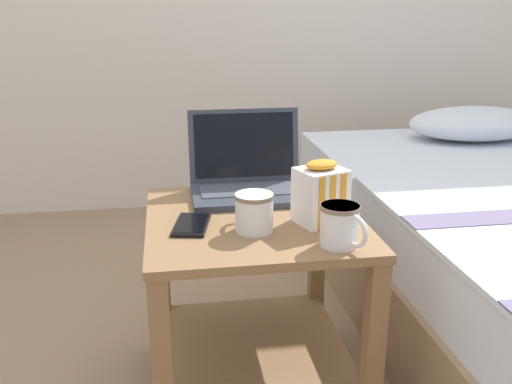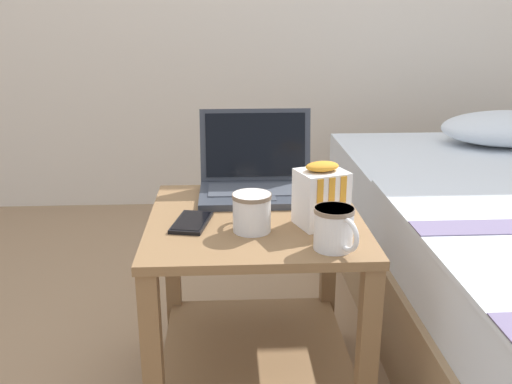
{
  "view_description": "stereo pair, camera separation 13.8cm",
  "coord_description": "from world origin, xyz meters",
  "px_view_note": "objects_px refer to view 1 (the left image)",
  "views": [
    {
      "loc": [
        -0.21,
        -1.34,
        1.02
      ],
      "look_at": [
        0.0,
        -0.04,
        0.59
      ],
      "focal_mm": 40.0,
      "sensor_mm": 36.0,
      "label": 1
    },
    {
      "loc": [
        -0.07,
        -1.35,
        1.02
      ],
      "look_at": [
        0.0,
        -0.04,
        0.59
      ],
      "focal_mm": 40.0,
      "sensor_mm": 36.0,
      "label": 2
    }
  ],
  "objects_px": {
    "laptop": "(248,178)",
    "snack_bag": "(321,194)",
    "mug_front_right": "(341,224)",
    "cell_phone": "(192,225)",
    "mug_front_left": "(254,210)"
  },
  "relations": [
    {
      "from": "laptop",
      "to": "mug_front_right",
      "type": "height_order",
      "value": "laptop"
    },
    {
      "from": "mug_front_left",
      "to": "laptop",
      "type": "bearing_deg",
      "value": 84.19
    },
    {
      "from": "laptop",
      "to": "cell_phone",
      "type": "height_order",
      "value": "laptop"
    },
    {
      "from": "laptop",
      "to": "mug_front_left",
      "type": "xyz_separation_m",
      "value": [
        -0.03,
        -0.28,
        0.01
      ]
    },
    {
      "from": "laptop",
      "to": "mug_front_right",
      "type": "xyz_separation_m",
      "value": [
        0.15,
        -0.4,
        0.01
      ]
    },
    {
      "from": "cell_phone",
      "to": "laptop",
      "type": "bearing_deg",
      "value": 53.4
    },
    {
      "from": "mug_front_left",
      "to": "cell_phone",
      "type": "distance_m",
      "value": 0.16
    },
    {
      "from": "cell_phone",
      "to": "mug_front_left",
      "type": "bearing_deg",
      "value": -18.47
    },
    {
      "from": "laptop",
      "to": "snack_bag",
      "type": "height_order",
      "value": "laptop"
    },
    {
      "from": "mug_front_left",
      "to": "cell_phone",
      "type": "relative_size",
      "value": 0.83
    },
    {
      "from": "laptop",
      "to": "snack_bag",
      "type": "xyz_separation_m",
      "value": [
        0.14,
        -0.25,
        0.03
      ]
    },
    {
      "from": "laptop",
      "to": "mug_front_right",
      "type": "relative_size",
      "value": 2.62
    },
    {
      "from": "laptop",
      "to": "mug_front_right",
      "type": "distance_m",
      "value": 0.43
    },
    {
      "from": "laptop",
      "to": "cell_phone",
      "type": "distance_m",
      "value": 0.29
    },
    {
      "from": "mug_front_left",
      "to": "cell_phone",
      "type": "bearing_deg",
      "value": 161.53
    }
  ]
}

